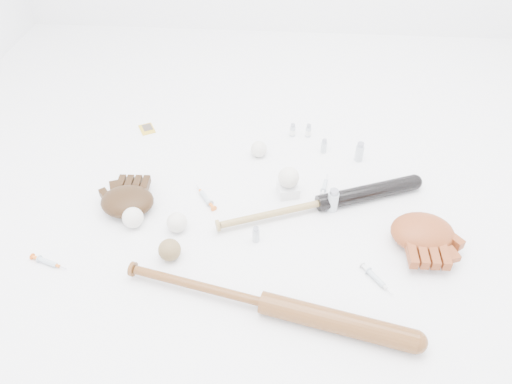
# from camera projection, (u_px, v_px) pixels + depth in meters

# --- Properties ---
(bat_dark) EXTENTS (0.78, 0.36, 0.06)m
(bat_dark) POSITION_uv_depth(u_px,v_px,m) (320.00, 203.00, 1.80)
(bat_dark) COLOR black
(bat_dark) RESTS_ON ground
(bat_wood) EXTENTS (0.92, 0.27, 0.07)m
(bat_wood) POSITION_uv_depth(u_px,v_px,m) (264.00, 303.00, 1.47)
(bat_wood) COLOR brown
(bat_wood) RESTS_ON ground
(glove_dark) EXTENTS (0.23, 0.23, 0.08)m
(glove_dark) POSITION_uv_depth(u_px,v_px,m) (127.00, 201.00, 1.79)
(glove_dark) COLOR #311D0D
(glove_dark) RESTS_ON ground
(glove_tan) EXTENTS (0.26, 0.26, 0.09)m
(glove_tan) POSITION_uv_depth(u_px,v_px,m) (422.00, 232.00, 1.67)
(glove_tan) COLOR brown
(glove_tan) RESTS_ON ground
(trading_card) EXTENTS (0.09, 0.10, 0.00)m
(trading_card) POSITION_uv_depth(u_px,v_px,m) (147.00, 129.00, 2.19)
(trading_card) COLOR gold
(trading_card) RESTS_ON ground
(pedestal) EXTENTS (0.09, 0.09, 0.04)m
(pedestal) POSITION_uv_depth(u_px,v_px,m) (288.00, 190.00, 1.87)
(pedestal) COLOR white
(pedestal) RESTS_ON ground
(baseball_on_pedestal) EXTENTS (0.08, 0.08, 0.08)m
(baseball_on_pedestal) POSITION_uv_depth(u_px,v_px,m) (289.00, 177.00, 1.83)
(baseball_on_pedestal) COLOR silver
(baseball_on_pedestal) RESTS_ON pedestal
(baseball_left) EXTENTS (0.07, 0.07, 0.07)m
(baseball_left) POSITION_uv_depth(u_px,v_px,m) (133.00, 218.00, 1.73)
(baseball_left) COLOR silver
(baseball_left) RESTS_ON ground
(baseball_upper) EXTENTS (0.07, 0.07, 0.07)m
(baseball_upper) POSITION_uv_depth(u_px,v_px,m) (259.00, 149.00, 2.03)
(baseball_upper) COLOR silver
(baseball_upper) RESTS_ON ground
(baseball_mid) EXTENTS (0.07, 0.07, 0.07)m
(baseball_mid) POSITION_uv_depth(u_px,v_px,m) (177.00, 222.00, 1.72)
(baseball_mid) COLOR silver
(baseball_mid) RESTS_ON ground
(baseball_aged) EXTENTS (0.07, 0.07, 0.07)m
(baseball_aged) POSITION_uv_depth(u_px,v_px,m) (170.00, 250.00, 1.62)
(baseball_aged) COLOR brown
(baseball_aged) RESTS_ON ground
(syringe_0) EXTENTS (0.15, 0.07, 0.02)m
(syringe_0) POSITION_uv_depth(u_px,v_px,m) (48.00, 262.00, 1.62)
(syringe_0) COLOR #ADBCC6
(syringe_0) RESTS_ON ground
(syringe_1) EXTENTS (0.12, 0.15, 0.02)m
(syringe_1) POSITION_uv_depth(u_px,v_px,m) (206.00, 198.00, 1.85)
(syringe_1) COLOR #ADBCC6
(syringe_1) RESTS_ON ground
(syringe_2) EXTENTS (0.05, 0.14, 0.02)m
(syringe_2) POSITION_uv_depth(u_px,v_px,m) (325.00, 185.00, 1.90)
(syringe_2) COLOR #ADBCC6
(syringe_2) RESTS_ON ground
(syringe_3) EXTENTS (0.12, 0.14, 0.02)m
(syringe_3) POSITION_uv_depth(u_px,v_px,m) (376.00, 278.00, 1.57)
(syringe_3) COLOR #ADBCC6
(syringe_3) RESTS_ON ground
(vial_0) EXTENTS (0.02, 0.02, 0.06)m
(vial_0) POSITION_uv_depth(u_px,v_px,m) (308.00, 131.00, 2.13)
(vial_0) COLOR silver
(vial_0) RESTS_ON ground
(vial_1) EXTENTS (0.02, 0.02, 0.06)m
(vial_1) POSITION_uv_depth(u_px,v_px,m) (293.00, 130.00, 2.14)
(vial_1) COLOR silver
(vial_1) RESTS_ON ground
(vial_2) EXTENTS (0.03, 0.03, 0.09)m
(vial_2) POSITION_uv_depth(u_px,v_px,m) (360.00, 152.00, 2.00)
(vial_2) COLOR silver
(vial_2) RESTS_ON ground
(vial_3) EXTENTS (0.04, 0.04, 0.09)m
(vial_3) POSITION_uv_depth(u_px,v_px,m) (333.00, 200.00, 1.79)
(vial_3) COLOR silver
(vial_3) RESTS_ON ground
(vial_4) EXTENTS (0.02, 0.02, 0.06)m
(vial_4) POSITION_uv_depth(u_px,v_px,m) (256.00, 234.00, 1.68)
(vial_4) COLOR silver
(vial_4) RESTS_ON ground
(vial_5) EXTENTS (0.02, 0.02, 0.06)m
(vial_5) POSITION_uv_depth(u_px,v_px,m) (324.00, 146.00, 2.05)
(vial_5) COLOR silver
(vial_5) RESTS_ON ground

